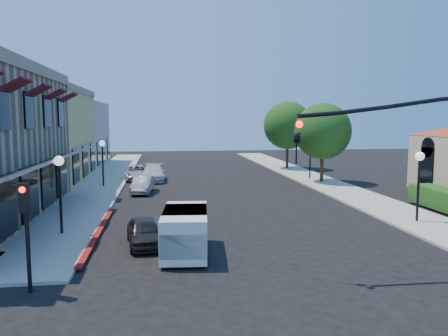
{
  "coord_description": "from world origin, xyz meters",
  "views": [
    {
      "loc": [
        -4.01,
        -11.76,
        5.15
      ],
      "look_at": [
        -0.81,
        10.86,
        2.6
      ],
      "focal_mm": 35.0,
      "sensor_mm": 36.0,
      "label": 1
    }
  ],
  "objects": [
    {
      "name": "ground",
      "position": [
        0.0,
        0.0,
        0.0
      ],
      "size": [
        120.0,
        120.0,
        0.0
      ],
      "primitive_type": "plane",
      "color": "black",
      "rests_on": "ground"
    },
    {
      "name": "sidewalk_left",
      "position": [
        -8.75,
        27.0,
        0.06
      ],
      "size": [
        3.5,
        50.0,
        0.12
      ],
      "primitive_type": "cube",
      "color": "#9C998D",
      "rests_on": "ground"
    },
    {
      "name": "sidewalk_right",
      "position": [
        8.75,
        27.0,
        0.06
      ],
      "size": [
        3.5,
        50.0,
        0.12
      ],
      "primitive_type": "cube",
      "color": "#9C998D",
      "rests_on": "ground"
    },
    {
      "name": "curb_red_strip",
      "position": [
        -6.9,
        8.0,
        0.0
      ],
      "size": [
        0.25,
        10.0,
        0.06
      ],
      "primitive_type": "cube",
      "color": "maroon",
      "rests_on": "ground"
    },
    {
      "name": "yellow_stucco_building",
      "position": [
        -15.5,
        26.0,
        3.8
      ],
      "size": [
        10.0,
        12.0,
        7.6
      ],
      "primitive_type": "cube",
      "color": "#DFBA64",
      "rests_on": "ground"
    },
    {
      "name": "pink_stucco_building",
      "position": [
        -15.5,
        38.0,
        3.5
      ],
      "size": [
        10.0,
        12.0,
        7.0
      ],
      "primitive_type": "cube",
      "color": "beige",
      "rests_on": "ground"
    },
    {
      "name": "street_tree_a",
      "position": [
        8.8,
        22.0,
        4.19
      ],
      "size": [
        4.56,
        4.56,
        6.48
      ],
      "color": "black",
      "rests_on": "ground"
    },
    {
      "name": "street_tree_b",
      "position": [
        8.8,
        32.0,
        4.54
      ],
      "size": [
        4.94,
        4.94,
        7.02
      ],
      "color": "black",
      "rests_on": "ground"
    },
    {
      "name": "secondary_signal",
      "position": [
        -8.0,
        1.41,
        2.32
      ],
      "size": [
        0.28,
        0.42,
        3.32
      ],
      "color": "black",
      "rests_on": "ground"
    },
    {
      "name": "lamppost_left_near",
      "position": [
        -8.5,
        8.0,
        2.74
      ],
      "size": [
        0.44,
        0.44,
        3.57
      ],
      "color": "black",
      "rests_on": "ground"
    },
    {
      "name": "lamppost_left_far",
      "position": [
        -8.5,
        22.0,
        2.74
      ],
      "size": [
        0.44,
        0.44,
        3.57
      ],
      "color": "black",
      "rests_on": "ground"
    },
    {
      "name": "lamppost_right_near",
      "position": [
        8.5,
        8.0,
        2.74
      ],
      "size": [
        0.44,
        0.44,
        3.57
      ],
      "color": "black",
      "rests_on": "ground"
    },
    {
      "name": "lamppost_right_far",
      "position": [
        8.5,
        24.0,
        2.74
      ],
      "size": [
        0.44,
        0.44,
        3.57
      ],
      "color": "black",
      "rests_on": "ground"
    },
    {
      "name": "white_van",
      "position": [
        -3.2,
        4.57,
        0.98
      ],
      "size": [
        2.0,
        3.97,
        1.7
      ],
      "color": "white",
      "rests_on": "ground"
    },
    {
      "name": "parked_car_a",
      "position": [
        -4.8,
        6.0,
        0.56
      ],
      "size": [
        1.74,
        3.46,
        1.13
      ],
      "primitive_type": "imported",
      "rotation": [
        0.0,
        0.0,
        0.13
      ],
      "color": "black",
      "rests_on": "ground"
    },
    {
      "name": "parked_car_b",
      "position": [
        -5.42,
        19.0,
        0.59
      ],
      "size": [
        1.63,
        3.68,
        1.18
      ],
      "primitive_type": "imported",
      "rotation": [
        0.0,
        0.0,
        -0.11
      ],
      "color": "gray",
      "rests_on": "ground"
    },
    {
      "name": "parked_car_c",
      "position": [
        -4.8,
        25.0,
        0.66
      ],
      "size": [
        1.91,
        4.58,
        1.32
      ],
      "primitive_type": "imported",
      "rotation": [
        0.0,
        0.0,
        -0.01
      ],
      "color": "silver",
      "rests_on": "ground"
    },
    {
      "name": "parked_car_d",
      "position": [
        -6.2,
        26.0,
        0.62
      ],
      "size": [
        2.32,
        4.56,
        1.23
      ],
      "primitive_type": "imported",
      "rotation": [
        0.0,
        0.0,
        0.06
      ],
      "color": "silver",
      "rests_on": "ground"
    }
  ]
}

